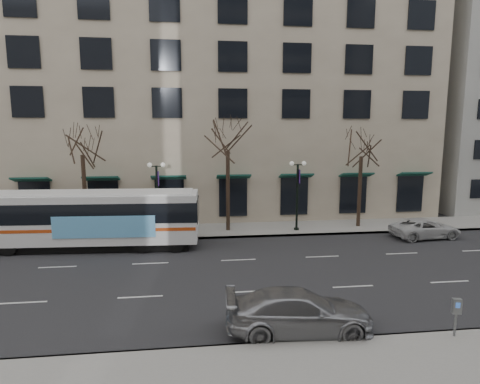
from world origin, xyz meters
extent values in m
plane|color=black|center=(0.00, 0.00, 0.00)|extent=(160.00, 160.00, 0.00)
cube|color=gray|center=(5.00, 9.00, 0.07)|extent=(80.00, 4.00, 0.15)
cube|color=tan|center=(-2.00, 21.00, 12.00)|extent=(40.00, 20.00, 24.00)
cylinder|color=black|center=(-10.00, 8.80, 2.87)|extent=(0.28, 0.28, 5.74)
cylinder|color=black|center=(0.00, 8.80, 2.97)|extent=(0.28, 0.28, 5.95)
cylinder|color=black|center=(10.00, 8.80, 2.73)|extent=(0.28, 0.28, 5.46)
cylinder|color=black|center=(-5.00, 8.20, 2.50)|extent=(0.16, 0.16, 5.00)
cylinder|color=black|center=(-5.00, 8.20, 0.15)|extent=(0.36, 0.36, 0.30)
cube|color=black|center=(-5.00, 8.20, 4.95)|extent=(0.90, 0.06, 0.06)
sphere|color=silver|center=(-5.45, 8.20, 5.05)|extent=(0.32, 0.32, 0.32)
sphere|color=silver|center=(-4.55, 8.20, 5.05)|extent=(0.32, 0.32, 0.32)
cube|color=#492281|center=(-4.88, 8.20, 4.10)|extent=(0.04, 0.45, 1.00)
cylinder|color=black|center=(5.00, 8.20, 2.50)|extent=(0.16, 0.16, 5.00)
cylinder|color=black|center=(5.00, 8.20, 0.15)|extent=(0.36, 0.36, 0.30)
cube|color=black|center=(5.00, 8.20, 4.95)|extent=(0.90, 0.06, 0.06)
sphere|color=silver|center=(4.55, 8.20, 5.05)|extent=(0.32, 0.32, 0.32)
sphere|color=silver|center=(5.45, 8.20, 5.05)|extent=(0.32, 0.32, 0.32)
cube|color=#492281|center=(5.12, 8.20, 4.10)|extent=(0.04, 0.45, 1.00)
cube|color=white|center=(-8.88, 5.80, 2.01)|extent=(13.36, 3.57, 3.03)
cube|color=black|center=(-8.88, 5.80, 0.30)|extent=(12.29, 3.17, 0.50)
cube|color=black|center=(-8.55, 5.78, 2.48)|extent=(12.84, 3.59, 1.21)
cube|color=#C54312|center=(-8.88, 5.80, 1.49)|extent=(13.23, 3.60, 0.20)
cube|color=#63B5F1|center=(-7.85, 4.28, 1.71)|extent=(6.06, 0.39, 1.32)
cube|color=white|center=(-8.88, 5.80, 3.56)|extent=(12.69, 3.25, 0.09)
cylinder|color=black|center=(-13.57, 4.78, 0.55)|extent=(1.12, 0.37, 1.10)
cylinder|color=black|center=(-13.43, 7.31, 0.55)|extent=(1.12, 0.37, 1.10)
cylinder|color=black|center=(-5.64, 4.36, 0.55)|extent=(1.12, 0.37, 1.10)
cylinder|color=black|center=(-5.51, 6.89, 0.55)|extent=(1.12, 0.37, 1.10)
cylinder|color=black|center=(-3.66, 4.25, 0.55)|extent=(1.12, 0.37, 1.10)
cylinder|color=black|center=(-3.53, 6.78, 0.55)|extent=(1.12, 0.37, 1.10)
imported|color=#999AA0|center=(1.26, -6.20, 0.79)|extent=(5.57, 2.57, 1.58)
imported|color=silver|center=(13.46, 5.53, 0.66)|extent=(4.92, 2.59, 1.32)
cylinder|color=gray|center=(6.63, -7.46, 0.63)|extent=(0.09, 0.09, 0.97)
cube|color=gray|center=(6.63, -7.46, 1.28)|extent=(0.34, 0.26, 0.54)
cube|color=blue|center=(6.66, -7.55, 1.36)|extent=(0.15, 0.06, 0.19)
camera|label=1|loc=(-2.60, -19.80, 7.47)|focal=30.00mm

